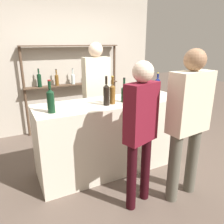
{
  "coord_description": "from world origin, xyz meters",
  "views": [
    {
      "loc": [
        -1.31,
        -2.58,
        1.79
      ],
      "look_at": [
        0.0,
        0.0,
        0.86
      ],
      "focal_mm": 35.0,
      "sensor_mm": 36.0,
      "label": 1
    }
  ],
  "objects_px": {
    "counter_bottle_2": "(106,94)",
    "counter_bottle_1": "(51,100)",
    "counter_bottle_3": "(112,93)",
    "counter_bottle_0": "(124,93)",
    "customer_center": "(141,125)",
    "server_behind_counter": "(97,87)",
    "counter_bottle_5": "(137,91)",
    "customer_right": "(189,117)",
    "wine_glass": "(146,91)",
    "counter_bottle_4": "(157,85)"
  },
  "relations": [
    {
      "from": "counter_bottle_0",
      "to": "counter_bottle_4",
      "type": "xyz_separation_m",
      "value": [
        0.77,
        0.27,
        0.0
      ]
    },
    {
      "from": "counter_bottle_2",
      "to": "server_behind_counter",
      "type": "distance_m",
      "value": 0.99
    },
    {
      "from": "customer_right",
      "to": "counter_bottle_0",
      "type": "bearing_deg",
      "value": 15.56
    },
    {
      "from": "counter_bottle_4",
      "to": "customer_right",
      "type": "xyz_separation_m",
      "value": [
        -0.44,
        -1.12,
        -0.13
      ]
    },
    {
      "from": "wine_glass",
      "to": "server_behind_counter",
      "type": "xyz_separation_m",
      "value": [
        -0.34,
        0.97,
        -0.09
      ]
    },
    {
      "from": "counter_bottle_0",
      "to": "counter_bottle_3",
      "type": "relative_size",
      "value": 0.9
    },
    {
      "from": "counter_bottle_3",
      "to": "counter_bottle_2",
      "type": "bearing_deg",
      "value": -165.08
    },
    {
      "from": "server_behind_counter",
      "to": "customer_center",
      "type": "distance_m",
      "value": 1.66
    },
    {
      "from": "counter_bottle_4",
      "to": "customer_center",
      "type": "distance_m",
      "value": 1.41
    },
    {
      "from": "counter_bottle_3",
      "to": "counter_bottle_4",
      "type": "height_order",
      "value": "counter_bottle_3"
    },
    {
      "from": "counter_bottle_5",
      "to": "server_behind_counter",
      "type": "bearing_deg",
      "value": 105.85
    },
    {
      "from": "customer_right",
      "to": "counter_bottle_2",
      "type": "bearing_deg",
      "value": 30.96
    },
    {
      "from": "counter_bottle_2",
      "to": "counter_bottle_3",
      "type": "xyz_separation_m",
      "value": [
        0.1,
        0.03,
        -0.01
      ]
    },
    {
      "from": "counter_bottle_3",
      "to": "customer_center",
      "type": "bearing_deg",
      "value": -93.21
    },
    {
      "from": "counter_bottle_1",
      "to": "wine_glass",
      "type": "relative_size",
      "value": 2.14
    },
    {
      "from": "customer_right",
      "to": "server_behind_counter",
      "type": "height_order",
      "value": "server_behind_counter"
    },
    {
      "from": "counter_bottle_0",
      "to": "server_behind_counter",
      "type": "height_order",
      "value": "server_behind_counter"
    },
    {
      "from": "counter_bottle_1",
      "to": "counter_bottle_3",
      "type": "distance_m",
      "value": 0.8
    },
    {
      "from": "counter_bottle_4",
      "to": "server_behind_counter",
      "type": "relative_size",
      "value": 0.18
    },
    {
      "from": "counter_bottle_1",
      "to": "counter_bottle_5",
      "type": "xyz_separation_m",
      "value": [
        1.22,
        0.06,
        -0.03
      ]
    },
    {
      "from": "counter_bottle_2",
      "to": "counter_bottle_1",
      "type": "bearing_deg",
      "value": 179.6
    },
    {
      "from": "counter_bottle_4",
      "to": "counter_bottle_2",
      "type": "bearing_deg",
      "value": -164.05
    },
    {
      "from": "counter_bottle_0",
      "to": "counter_bottle_5",
      "type": "bearing_deg",
      "value": 8.63
    },
    {
      "from": "counter_bottle_1",
      "to": "counter_bottle_3",
      "type": "xyz_separation_m",
      "value": [
        0.8,
        0.02,
        -0.01
      ]
    },
    {
      "from": "counter_bottle_5",
      "to": "customer_center",
      "type": "xyz_separation_m",
      "value": [
        -0.46,
        -0.77,
        -0.16
      ]
    },
    {
      "from": "counter_bottle_4",
      "to": "counter_bottle_3",
      "type": "bearing_deg",
      "value": -163.94
    },
    {
      "from": "counter_bottle_4",
      "to": "counter_bottle_5",
      "type": "bearing_deg",
      "value": -156.45
    },
    {
      "from": "counter_bottle_1",
      "to": "counter_bottle_2",
      "type": "xyz_separation_m",
      "value": [
        0.7,
        -0.0,
        -0.0
      ]
    },
    {
      "from": "counter_bottle_1",
      "to": "counter_bottle_4",
      "type": "relative_size",
      "value": 1.19
    },
    {
      "from": "counter_bottle_4",
      "to": "customer_center",
      "type": "xyz_separation_m",
      "value": [
        -0.99,
        -1.0,
        -0.17
      ]
    },
    {
      "from": "counter_bottle_5",
      "to": "server_behind_counter",
      "type": "distance_m",
      "value": 0.92
    },
    {
      "from": "counter_bottle_5",
      "to": "wine_glass",
      "type": "relative_size",
      "value": 1.79
    },
    {
      "from": "counter_bottle_2",
      "to": "counter_bottle_4",
      "type": "relative_size",
      "value": 1.17
    },
    {
      "from": "wine_glass",
      "to": "customer_center",
      "type": "xyz_separation_m",
      "value": [
        -0.54,
        -0.68,
        -0.17
      ]
    },
    {
      "from": "counter_bottle_3",
      "to": "counter_bottle_0",
      "type": "bearing_deg",
      "value": 1.58
    },
    {
      "from": "counter_bottle_1",
      "to": "counter_bottle_2",
      "type": "height_order",
      "value": "counter_bottle_1"
    },
    {
      "from": "counter_bottle_0",
      "to": "customer_center",
      "type": "xyz_separation_m",
      "value": [
        -0.22,
        -0.73,
        -0.16
      ]
    },
    {
      "from": "counter_bottle_1",
      "to": "counter_bottle_3",
      "type": "height_order",
      "value": "counter_bottle_1"
    },
    {
      "from": "counter_bottle_0",
      "to": "customer_right",
      "type": "relative_size",
      "value": 0.19
    },
    {
      "from": "counter_bottle_4",
      "to": "counter_bottle_5",
      "type": "xyz_separation_m",
      "value": [
        -0.53,
        -0.23,
        -0.01
      ]
    },
    {
      "from": "counter_bottle_4",
      "to": "counter_bottle_5",
      "type": "height_order",
      "value": "counter_bottle_4"
    },
    {
      "from": "customer_right",
      "to": "server_behind_counter",
      "type": "xyz_separation_m",
      "value": [
        -0.34,
        1.77,
        0.05
      ]
    },
    {
      "from": "customer_right",
      "to": "server_behind_counter",
      "type": "distance_m",
      "value": 1.8
    },
    {
      "from": "counter_bottle_2",
      "to": "server_behind_counter",
      "type": "relative_size",
      "value": 0.21
    },
    {
      "from": "counter_bottle_3",
      "to": "wine_glass",
      "type": "xyz_separation_m",
      "value": [
        0.5,
        -0.05,
        -0.01
      ]
    },
    {
      "from": "counter_bottle_2",
      "to": "wine_glass",
      "type": "height_order",
      "value": "counter_bottle_2"
    },
    {
      "from": "counter_bottle_4",
      "to": "customer_center",
      "type": "bearing_deg",
      "value": -134.65
    },
    {
      "from": "server_behind_counter",
      "to": "customer_center",
      "type": "xyz_separation_m",
      "value": [
        -0.21,
        -1.65,
        -0.09
      ]
    },
    {
      "from": "counter_bottle_0",
      "to": "server_behind_counter",
      "type": "xyz_separation_m",
      "value": [
        -0.01,
        0.92,
        -0.07
      ]
    },
    {
      "from": "server_behind_counter",
      "to": "customer_right",
      "type": "bearing_deg",
      "value": 10.0
    }
  ]
}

